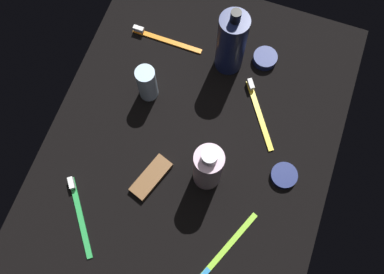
{
  "coord_description": "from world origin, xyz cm",
  "views": [
    {
      "loc": [
        -28.43,
        -10.0,
        92.96
      ],
      "look_at": [
        0.0,
        0.0,
        3.0
      ],
      "focal_mm": 40.11,
      "sensor_mm": 36.0,
      "label": 1
    }
  ],
  "objects_px": {
    "toothbrush_orange": "(163,39)",
    "toothbrush_lime": "(225,250)",
    "bodywash_bottle": "(208,168)",
    "toothbrush_green": "(79,212)",
    "deodorant_stick": "(147,83)",
    "snack_bar_brown": "(151,177)",
    "cream_tin_left": "(284,176)",
    "toothbrush_yellow": "(258,110)",
    "lotion_bottle": "(231,43)",
    "cream_tin_right": "(265,58)"
  },
  "relations": [
    {
      "from": "toothbrush_lime",
      "to": "cream_tin_left",
      "type": "xyz_separation_m",
      "value": [
        0.19,
        -0.07,
        0.0
      ]
    },
    {
      "from": "toothbrush_yellow",
      "to": "snack_bar_brown",
      "type": "height_order",
      "value": "toothbrush_yellow"
    },
    {
      "from": "lotion_bottle",
      "to": "toothbrush_lime",
      "type": "height_order",
      "value": "lotion_bottle"
    },
    {
      "from": "toothbrush_green",
      "to": "cream_tin_left",
      "type": "relative_size",
      "value": 2.56
    },
    {
      "from": "cream_tin_left",
      "to": "cream_tin_right",
      "type": "distance_m",
      "value": 0.29
    },
    {
      "from": "lotion_bottle",
      "to": "toothbrush_green",
      "type": "relative_size",
      "value": 1.37
    },
    {
      "from": "deodorant_stick",
      "to": "snack_bar_brown",
      "type": "height_order",
      "value": "deodorant_stick"
    },
    {
      "from": "toothbrush_lime",
      "to": "snack_bar_brown",
      "type": "bearing_deg",
      "value": 64.98
    },
    {
      "from": "lotion_bottle",
      "to": "bodywash_bottle",
      "type": "height_order",
      "value": "lotion_bottle"
    },
    {
      "from": "lotion_bottle",
      "to": "toothbrush_green",
      "type": "distance_m",
      "value": 0.5
    },
    {
      "from": "cream_tin_left",
      "to": "toothbrush_yellow",
      "type": "bearing_deg",
      "value": 36.68
    },
    {
      "from": "lotion_bottle",
      "to": "deodorant_stick",
      "type": "distance_m",
      "value": 0.21
    },
    {
      "from": "toothbrush_lime",
      "to": "cream_tin_right",
      "type": "bearing_deg",
      "value": 5.86
    },
    {
      "from": "deodorant_stick",
      "to": "snack_bar_brown",
      "type": "distance_m",
      "value": 0.21
    },
    {
      "from": "snack_bar_brown",
      "to": "cream_tin_left",
      "type": "xyz_separation_m",
      "value": [
        0.1,
        -0.27,
        0.0
      ]
    },
    {
      "from": "bodywash_bottle",
      "to": "toothbrush_green",
      "type": "height_order",
      "value": "bodywash_bottle"
    },
    {
      "from": "cream_tin_right",
      "to": "toothbrush_orange",
      "type": "bearing_deg",
      "value": 96.42
    },
    {
      "from": "snack_bar_brown",
      "to": "cream_tin_left",
      "type": "bearing_deg",
      "value": -50.62
    },
    {
      "from": "lotion_bottle",
      "to": "toothbrush_green",
      "type": "height_order",
      "value": "lotion_bottle"
    },
    {
      "from": "lotion_bottle",
      "to": "cream_tin_left",
      "type": "distance_m",
      "value": 0.32
    },
    {
      "from": "toothbrush_yellow",
      "to": "cream_tin_left",
      "type": "xyz_separation_m",
      "value": [
        -0.13,
        -0.1,
        0.0
      ]
    },
    {
      "from": "toothbrush_orange",
      "to": "toothbrush_lime",
      "type": "bearing_deg",
      "value": -145.1
    },
    {
      "from": "toothbrush_green",
      "to": "cream_tin_left",
      "type": "xyz_separation_m",
      "value": [
        0.22,
        -0.39,
        0.0
      ]
    },
    {
      "from": "cream_tin_right",
      "to": "cream_tin_left",
      "type": "bearing_deg",
      "value": -155.36
    },
    {
      "from": "lotion_bottle",
      "to": "cream_tin_right",
      "type": "height_order",
      "value": "lotion_bottle"
    },
    {
      "from": "deodorant_stick",
      "to": "toothbrush_lime",
      "type": "bearing_deg",
      "value": -135.45
    },
    {
      "from": "toothbrush_orange",
      "to": "cream_tin_left",
      "type": "distance_m",
      "value": 0.44
    },
    {
      "from": "deodorant_stick",
      "to": "toothbrush_lime",
      "type": "relative_size",
      "value": 0.61
    },
    {
      "from": "bodywash_bottle",
      "to": "snack_bar_brown",
      "type": "distance_m",
      "value": 0.14
    },
    {
      "from": "deodorant_stick",
      "to": "toothbrush_yellow",
      "type": "xyz_separation_m",
      "value": [
        0.04,
        -0.26,
        -0.05
      ]
    },
    {
      "from": "lotion_bottle",
      "to": "bodywash_bottle",
      "type": "distance_m",
      "value": 0.29
    },
    {
      "from": "toothbrush_yellow",
      "to": "lotion_bottle",
      "type": "bearing_deg",
      "value": 47.17
    },
    {
      "from": "bodywash_bottle",
      "to": "deodorant_stick",
      "type": "distance_m",
      "value": 0.24
    },
    {
      "from": "cream_tin_right",
      "to": "toothbrush_green",
      "type": "bearing_deg",
      "value": 150.67
    },
    {
      "from": "deodorant_stick",
      "to": "cream_tin_left",
      "type": "xyz_separation_m",
      "value": [
        -0.09,
        -0.35,
        -0.04
      ]
    },
    {
      "from": "bodywash_bottle",
      "to": "cream_tin_right",
      "type": "relative_size",
      "value": 2.96
    },
    {
      "from": "snack_bar_brown",
      "to": "toothbrush_orange",
      "type": "bearing_deg",
      "value": 35.63
    },
    {
      "from": "bodywash_bottle",
      "to": "toothbrush_yellow",
      "type": "relative_size",
      "value": 1.09
    },
    {
      "from": "lotion_bottle",
      "to": "deodorant_stick",
      "type": "relative_size",
      "value": 1.99
    },
    {
      "from": "toothbrush_yellow",
      "to": "cream_tin_right",
      "type": "xyz_separation_m",
      "value": [
        0.13,
        0.02,
        0.0
      ]
    },
    {
      "from": "snack_bar_brown",
      "to": "cream_tin_left",
      "type": "height_order",
      "value": "same"
    },
    {
      "from": "toothbrush_green",
      "to": "cream_tin_right",
      "type": "height_order",
      "value": "same"
    },
    {
      "from": "bodywash_bottle",
      "to": "cream_tin_left",
      "type": "relative_size",
      "value": 2.9
    },
    {
      "from": "toothbrush_lime",
      "to": "toothbrush_orange",
      "type": "distance_m",
      "value": 0.52
    },
    {
      "from": "toothbrush_green",
      "to": "cream_tin_right",
      "type": "distance_m",
      "value": 0.56
    },
    {
      "from": "toothbrush_yellow",
      "to": "snack_bar_brown",
      "type": "bearing_deg",
      "value": 142.66
    },
    {
      "from": "snack_bar_brown",
      "to": "cream_tin_right",
      "type": "bearing_deg",
      "value": -3.66
    },
    {
      "from": "toothbrush_orange",
      "to": "snack_bar_brown",
      "type": "height_order",
      "value": "toothbrush_orange"
    },
    {
      "from": "toothbrush_green",
      "to": "toothbrush_lime",
      "type": "bearing_deg",
      "value": -84.97
    },
    {
      "from": "deodorant_stick",
      "to": "toothbrush_green",
      "type": "height_order",
      "value": "deodorant_stick"
    }
  ]
}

